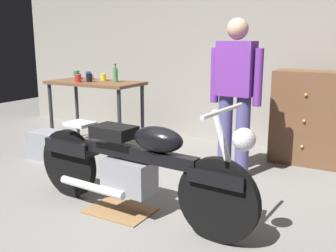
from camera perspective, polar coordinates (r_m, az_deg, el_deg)
The scene contains 14 objects.
ground_plane at distance 3.35m, azimuth -6.25°, elevation -13.23°, with size 12.00×12.00×0.00m, color gray.
back_wall at distance 5.52m, azimuth 11.02°, elevation 13.39°, with size 8.00×0.12×3.10m, color gray.
workbench at distance 5.37m, azimuth -10.66°, elevation 5.28°, with size 1.30×0.64×0.90m.
motorcycle at distance 3.21m, azimuth -4.92°, elevation -5.72°, with size 2.19×0.60×1.00m.
person_standing at distance 4.13m, azimuth 9.87°, elevation 5.06°, with size 0.57×0.24×1.67m.
wooden_dresser at distance 4.88m, azimuth 19.87°, elevation 1.17°, with size 0.80×0.47×1.10m.
drip_tray at distance 3.46m, azimuth -7.04°, elevation -12.23°, with size 0.56×0.40×0.01m, color olive.
storage_bin at distance 5.06m, azimuth -17.15°, elevation -2.66°, with size 0.44×0.32×0.34m, color gray.
mug_red_diner at distance 5.29m, azimuth -13.05°, elevation 6.83°, with size 0.12×0.08×0.10m.
mug_green_speckled at distance 5.87m, azimuth -13.27°, elevation 7.41°, with size 0.12×0.09×0.11m.
mug_black_matte at distance 5.30m, azimuth -11.49°, elevation 6.98°, with size 0.11×0.08×0.11m.
mug_yellow_tall at distance 5.46m, azimuth -9.46°, elevation 7.12°, with size 0.12×0.09×0.09m.
mug_blue_enamel at distance 5.63m, azimuth -11.63°, elevation 7.30°, with size 0.11×0.07×0.11m.
bottle at distance 5.23m, azimuth -7.74°, elevation 7.49°, with size 0.06×0.06×0.24m.
Camera 1 is at (1.79, -2.43, 1.46)m, focal length 41.43 mm.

